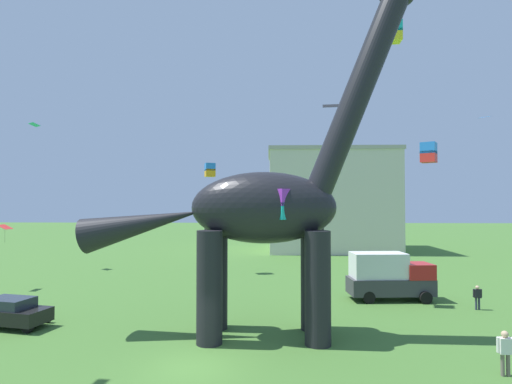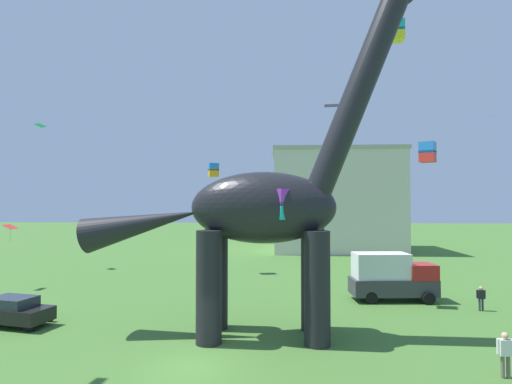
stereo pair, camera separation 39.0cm
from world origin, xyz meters
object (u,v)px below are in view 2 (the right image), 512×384
kite_mid_right (490,116)px  dinosaur_sculpture (262,208)px  kite_far_right (10,227)px  parked_box_truck (391,276)px  kite_mid_center (396,31)px  kite_trailing (428,152)px  kite_apex (282,204)px  kite_high_right (213,170)px  parked_sedan_left (12,311)px  kite_far_left (334,105)px  person_strolling_adult (481,296)px  person_watching_child (505,350)px  kite_near_low (40,125)px

kite_mid_right → dinosaur_sculpture: bearing=-143.7°
kite_far_right → parked_box_truck: bearing=-4.9°
kite_far_right → kite_mid_center: (28.40, -4.12, 12.99)m
kite_mid_right → kite_trailing: size_ratio=1.27×
kite_apex → kite_high_right: size_ratio=1.12×
parked_box_truck → kite_mid_right: kite_mid_right is taller
kite_apex → kite_mid_center: bearing=43.3°
parked_sedan_left → kite_far_left: bearing=29.3°
parked_sedan_left → person_strolling_adult: (26.72, 4.43, 0.10)m
kite_trailing → kite_far_left: 11.75m
parked_sedan_left → person_strolling_adult: size_ratio=3.00×
parked_box_truck → person_strolling_adult: size_ratio=3.84×
kite_trailing → kite_high_right: bearing=118.0°
kite_far_right → kite_mid_center: 31.50m
dinosaur_sculpture → kite_far_left: bearing=44.3°
kite_mid_right → kite_trailing: 21.24m
kite_mid_center → kite_far_left: kite_mid_center is taller
person_strolling_adult → kite_high_right: 24.16m
parked_box_truck → person_watching_child: parked_box_truck is taller
person_watching_child → kite_mid_center: 19.80m
kite_mid_right → kite_apex: size_ratio=0.69×
kite_far_left → kite_near_low: bearing=153.8°
parked_sedan_left → parked_box_truck: parked_box_truck is taller
parked_sedan_left → parked_box_truck: (21.96, 6.86, 0.84)m
kite_mid_right → person_watching_child: bearing=-115.9°
dinosaur_sculpture → kite_trailing: size_ratio=22.41×
kite_mid_center → kite_high_right: 19.95m
kite_mid_right → kite_high_right: kite_mid_right is taller
kite_apex → parked_box_truck: bearing=49.4°
parked_box_truck → person_strolling_adult: 5.39m
dinosaur_sculpture → parked_sedan_left: bearing=164.9°
kite_mid_center → kite_apex: 15.21m
dinosaur_sculpture → kite_far_left: 10.33m
person_strolling_adult → kite_apex: (-12.23, -6.30, 5.64)m
kite_mid_center → kite_mid_right: 12.40m
parked_sedan_left → person_watching_child: person_watching_child is taller
kite_mid_center → kite_far_right: bearing=171.7°
kite_far_right → kite_far_left: 26.06m
kite_far_right → kite_mid_center: size_ratio=1.05×
kite_apex → kite_trailing: (5.63, -3.31, 2.04)m
kite_mid_right → parked_box_truck: bearing=-150.6°
parked_sedan_left → kite_apex: 15.70m
parked_sedan_left → kite_far_right: bearing=137.0°
kite_mid_center → kite_near_low: size_ratio=0.95×
parked_sedan_left → kite_far_left: size_ratio=3.36×
parked_sedan_left → person_watching_child: (22.84, -5.38, 0.23)m
kite_mid_center → kite_high_right: size_ratio=1.01×
kite_near_low → kite_far_left: 31.36m
dinosaur_sculpture → kite_far_right: size_ratio=12.89×
kite_high_right → kite_far_left: size_ratio=0.96×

